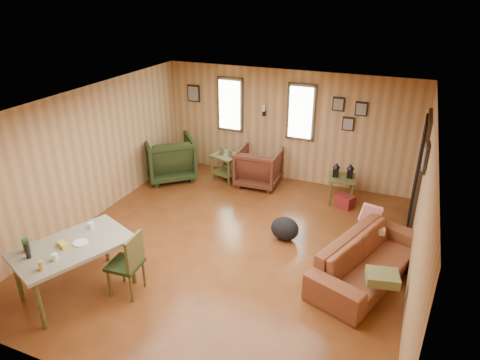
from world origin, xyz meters
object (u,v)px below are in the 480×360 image
object	(u,v)px
recliner_brown	(259,165)
end_table	(226,163)
dining_table	(71,249)
sofa	(369,254)
side_table	(342,176)
recliner_green	(169,156)

from	to	relation	value
recliner_brown	end_table	size ratio (longest dim) A/B	1.23
dining_table	end_table	bearing A→B (deg)	107.57
recliner_brown	dining_table	bearing A→B (deg)	73.05
sofa	dining_table	world-z (taller)	dining_table
end_table	side_table	distance (m)	2.53
end_table	dining_table	distance (m)	4.29
sofa	recliner_green	size ratio (longest dim) A/B	2.06
recliner_brown	side_table	xyz separation A→B (m)	(1.78, -0.12, 0.11)
dining_table	recliner_brown	bearing A→B (deg)	98.01
sofa	recliner_brown	bearing A→B (deg)	67.22
end_table	recliner_brown	bearing A→B (deg)	3.10
recliner_brown	recliner_green	xyz separation A→B (m)	(-1.94, -0.43, 0.07)
end_table	side_table	bearing A→B (deg)	-1.74
sofa	end_table	distance (m)	4.10
side_table	recliner_green	bearing A→B (deg)	-175.18
sofa	dining_table	size ratio (longest dim) A/B	1.24
sofa	recliner_green	distance (m)	4.96
recliner_green	end_table	world-z (taller)	recliner_green
recliner_green	sofa	bearing A→B (deg)	114.78
recliner_brown	recliner_green	distance (m)	1.99
sofa	recliner_green	world-z (taller)	recliner_green
end_table	dining_table	xyz separation A→B (m)	(-0.38, -4.26, 0.29)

